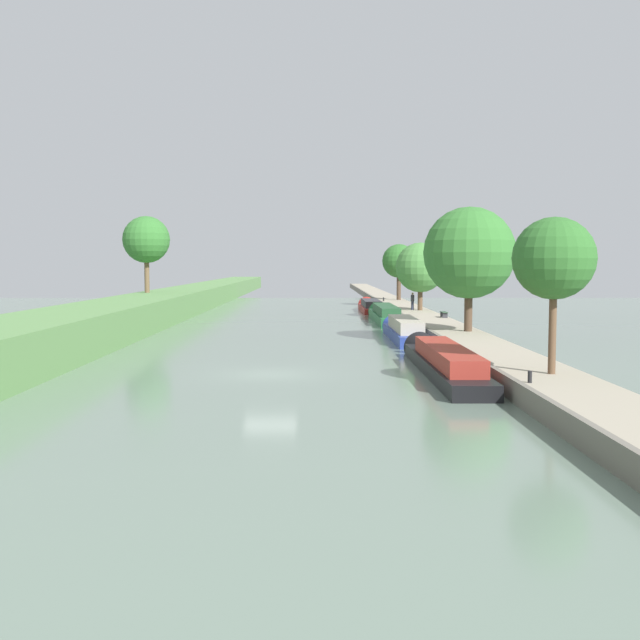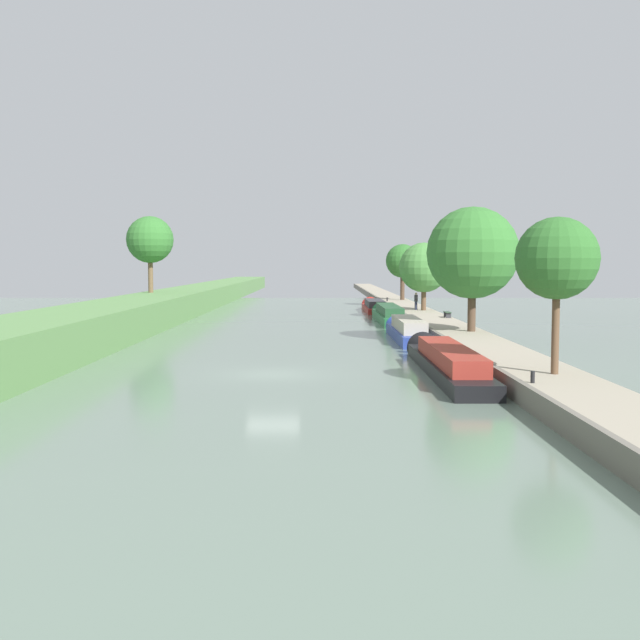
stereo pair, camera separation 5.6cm
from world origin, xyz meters
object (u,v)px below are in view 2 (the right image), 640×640
(narrowboat_green, at_px, (385,314))
(mooring_bollard_far, at_px, (384,299))
(narrowboat_blue, at_px, (403,330))
(narrowboat_red, at_px, (370,306))
(narrowboat_black, at_px, (442,361))
(person_walking, at_px, (413,301))
(mooring_bollard_near, at_px, (529,377))
(park_bench, at_px, (444,313))

(narrowboat_green, height_order, mooring_bollard_far, narrowboat_green)
(narrowboat_blue, height_order, narrowboat_red, narrowboat_blue)
(narrowboat_black, height_order, narrowboat_green, narrowboat_green)
(narrowboat_green, bearing_deg, narrowboat_red, 90.78)
(person_walking, xyz_separation_m, mooring_bollard_near, (-1.27, -44.35, -0.65))
(mooring_bollard_near, bearing_deg, narrowboat_blue, 94.43)
(narrowboat_black, xyz_separation_m, person_walking, (3.15, 36.03, 1.12))
(narrowboat_blue, bearing_deg, park_bench, 65.24)
(narrowboat_green, distance_m, person_walking, 4.90)
(mooring_bollard_near, height_order, park_bench, park_bench)
(narrowboat_black, relative_size, person_walking, 9.70)
(narrowboat_green, xyz_separation_m, person_walking, (3.01, 3.71, 1.06))
(narrowboat_blue, bearing_deg, narrowboat_red, 90.10)
(person_walking, distance_m, mooring_bollard_near, 44.38)
(mooring_bollard_near, bearing_deg, mooring_bollard_far, 90.00)
(person_walking, distance_m, mooring_bollard_far, 16.88)
(narrowboat_black, xyz_separation_m, park_bench, (4.46, 25.87, 0.59))
(mooring_bollard_near, bearing_deg, park_bench, 85.70)
(narrowboat_black, distance_m, mooring_bollard_far, 52.89)
(narrowboat_green, distance_m, mooring_bollard_far, 20.61)
(narrowboat_black, bearing_deg, park_bench, 80.23)
(person_walking, bearing_deg, narrowboat_black, -94.99)
(person_walking, xyz_separation_m, mooring_bollard_far, (-1.27, 16.82, -0.65))
(narrowboat_green, height_order, person_walking, person_walking)
(person_walking, relative_size, mooring_bollard_near, 3.69)
(narrowboat_blue, bearing_deg, mooring_bollard_near, -85.57)
(narrowboat_black, distance_m, person_walking, 36.19)
(narrowboat_black, height_order, mooring_bollard_near, narrowboat_black)
(narrowboat_green, bearing_deg, narrowboat_blue, -90.55)
(mooring_bollard_far, bearing_deg, narrowboat_blue, -92.96)
(narrowboat_blue, relative_size, mooring_bollard_near, 28.56)
(narrowboat_red, bearing_deg, park_bench, -78.24)
(park_bench, bearing_deg, mooring_bollard_near, -94.30)
(narrowboat_blue, distance_m, narrowboat_green, 16.14)
(narrowboat_green, distance_m, narrowboat_red, 15.28)
(mooring_bollard_near, height_order, mooring_bollard_far, same)
(narrowboat_black, height_order, narrowboat_red, narrowboat_black)
(narrowboat_red, bearing_deg, person_walking, -74.45)
(narrowboat_black, height_order, park_bench, narrowboat_black)
(narrowboat_black, distance_m, narrowboat_red, 47.60)
(narrowboat_green, bearing_deg, mooring_bollard_far, 85.14)
(narrowboat_green, relative_size, person_walking, 9.54)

